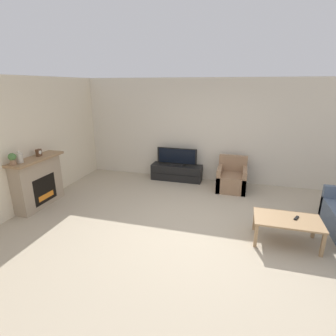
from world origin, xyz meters
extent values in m
plane|color=tan|center=(0.00, 0.00, 0.00)|extent=(24.00, 24.00, 0.00)
cube|color=beige|center=(0.00, 2.72, 1.35)|extent=(12.00, 0.06, 2.70)
cube|color=beige|center=(-3.56, 0.00, 1.35)|extent=(0.06, 12.00, 2.70)
cube|color=tan|center=(-3.38, 0.07, 0.52)|extent=(0.31, 1.15, 1.03)
cube|color=black|center=(-3.22, 0.07, 0.39)|extent=(0.01, 0.63, 0.57)
cube|color=orange|center=(-3.22, 0.07, 0.24)|extent=(0.01, 0.44, 0.11)
cube|color=#93704C|center=(-3.35, 0.07, 1.06)|extent=(0.43, 1.27, 0.05)
cylinder|color=beige|center=(-3.36, -0.32, 1.18)|extent=(0.13, 0.13, 0.19)
sphere|color=beige|center=(-3.36, -0.32, 1.28)|extent=(0.07, 0.07, 0.07)
cube|color=brown|center=(-3.36, 0.19, 1.16)|extent=(0.07, 0.11, 0.15)
cylinder|color=white|center=(-3.32, 0.19, 1.17)|extent=(0.00, 0.08, 0.08)
cylinder|color=#936B4C|center=(-3.36, -0.47, 1.13)|extent=(0.10, 0.10, 0.10)
sphere|color=#477038|center=(-3.36, -0.47, 1.24)|extent=(0.14, 0.14, 0.14)
cube|color=black|center=(-0.91, 2.44, 0.21)|extent=(1.38, 0.42, 0.43)
cube|color=black|center=(-0.91, 2.22, 0.21)|extent=(1.35, 0.01, 0.01)
cube|color=black|center=(-0.91, 2.44, 0.45)|extent=(0.38, 0.18, 0.04)
cube|color=black|center=(-0.91, 2.44, 0.68)|extent=(1.09, 0.03, 0.43)
cube|color=black|center=(-0.91, 2.42, 0.68)|extent=(1.00, 0.01, 0.39)
cube|color=#937051|center=(0.58, 2.10, 0.20)|extent=(0.70, 0.76, 0.40)
cube|color=#937051|center=(0.58, 2.41, 0.60)|extent=(0.70, 0.14, 0.41)
cube|color=#937051|center=(0.28, 2.10, 0.29)|extent=(0.10, 0.76, 0.58)
cube|color=#937051|center=(0.88, 2.10, 0.29)|extent=(0.10, 0.76, 0.58)
cube|color=#A37F56|center=(1.56, -0.01, 0.42)|extent=(1.05, 0.63, 0.03)
cube|color=#A37F56|center=(1.08, -0.28, 0.20)|extent=(0.05, 0.05, 0.40)
cube|color=#A37F56|center=(2.05, -0.28, 0.20)|extent=(0.05, 0.05, 0.40)
cube|color=#A37F56|center=(1.08, 0.26, 0.20)|extent=(0.05, 0.05, 0.40)
cube|color=#A37F56|center=(2.05, 0.26, 0.20)|extent=(0.05, 0.05, 0.40)
cube|color=black|center=(1.70, 0.04, 0.44)|extent=(0.10, 0.15, 0.02)
camera|label=1|loc=(0.71, -4.22, 2.52)|focal=28.00mm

